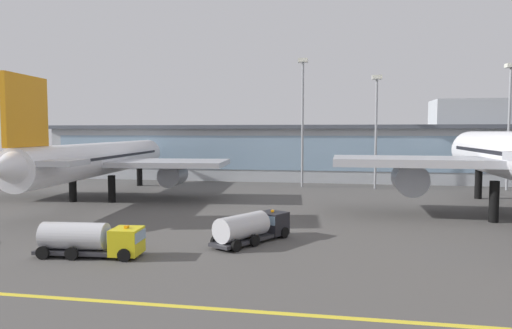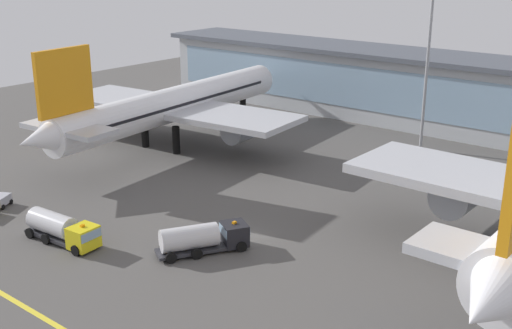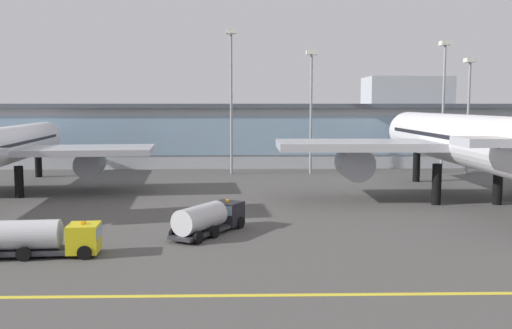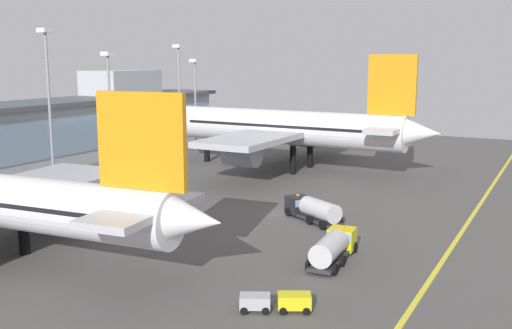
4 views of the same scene
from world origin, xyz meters
The scene contains 9 objects.
ground_plane centered at (0.00, 0.00, 0.00)m, with size 180.00×180.00×0.00m, color #514F4C.
taxiway_centreline_stripe centered at (0.00, -22.00, 0.01)m, with size 144.00×0.50×0.01m, color yellow.
terminal_building centered at (1.86, 53.38, 6.49)m, with size 117.39×14.00×17.16m.
airliner_near_left centered at (-29.70, 18.83, 6.18)m, with size 40.03×54.54×16.94m.
fuel_tanker_truck centered at (-13.38, -12.50, 1.51)m, with size 9.20×3.50×2.90m.
baggage_tug_near centered at (-0.96, -4.94, 1.51)m, with size 6.69×9.02×2.90m.
apron_light_mast_west centered at (0.14, 40.23, 15.81)m, with size 1.80×1.80×24.26m.
apron_light_mast_centre centered at (36.85, 41.67, 14.90)m, with size 1.80×1.80×22.61m.
apron_light_mast_east centered at (13.68, 40.14, 13.90)m, with size 1.80×1.80×20.84m.
Camera 1 is at (7.08, -48.23, 10.61)m, focal length 32.62 mm.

